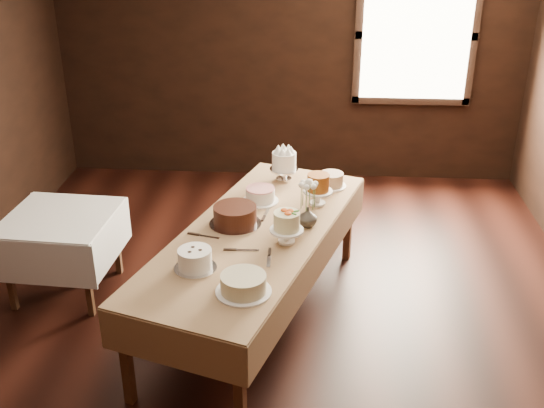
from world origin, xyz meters
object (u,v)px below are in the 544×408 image
at_px(flower_vase, 307,217).
at_px(cake_lattice, 260,196).
at_px(display_table, 255,238).
at_px(side_table, 60,225).
at_px(cake_chocolate, 235,216).
at_px(cake_cream, 243,284).
at_px(cake_caramel, 318,191).
at_px(cake_swirl, 195,260).
at_px(cake_flowers, 287,229).
at_px(cake_server_e, 209,237).
at_px(cake_speckled, 331,180).
at_px(cake_server_b, 269,261).
at_px(cake_server_d, 309,219).
at_px(cake_meringue, 284,167).
at_px(cake_server_a, 248,250).
at_px(cake_server_c, 267,211).

bearing_deg(flower_vase, cake_lattice, 133.81).
distance_m(display_table, side_table, 1.58).
relative_size(cake_chocolate, cake_cream, 1.26).
distance_m(cake_lattice, cake_caramel, 0.45).
distance_m(cake_chocolate, flower_vase, 0.52).
relative_size(cake_lattice, cake_swirl, 0.97).
bearing_deg(cake_flowers, cake_server_e, 176.19).
bearing_deg(cake_cream, display_table, 90.22).
distance_m(cake_flowers, cake_server_e, 0.55).
height_order(cake_caramel, cake_server_e, cake_caramel).
height_order(cake_speckled, cake_server_b, cake_speckled).
height_order(cake_lattice, cake_server_d, cake_lattice).
bearing_deg(cake_caramel, side_table, -174.68).
distance_m(cake_meringue, cake_server_a, 1.23).
distance_m(cake_server_c, cake_server_e, 0.57).
xyz_separation_m(cake_flowers, cake_cream, (-0.23, -0.64, -0.05)).
bearing_deg(cake_server_e, cake_cream, -50.80).
relative_size(cake_meringue, cake_caramel, 0.99).
distance_m(cake_server_d, flower_vase, 0.12).
bearing_deg(side_table, display_table, -10.52).
xyz_separation_m(side_table, cake_server_c, (1.61, 0.02, 0.16)).
xyz_separation_m(cake_caramel, cake_server_c, (-0.38, -0.16, -0.11)).
xyz_separation_m(cake_meringue, cake_server_e, (-0.47, -1.04, -0.11)).
relative_size(cake_caramel, cake_server_a, 1.08).
xyz_separation_m(cake_swirl, cake_server_c, (0.39, 0.86, -0.06)).
height_order(side_table, flower_vase, flower_vase).
relative_size(cake_server_c, cake_server_e, 1.00).
relative_size(cake_lattice, cake_server_a, 1.24).
height_order(cake_meringue, flower_vase, cake_meringue).
bearing_deg(cake_meringue, cake_lattice, -110.18).
relative_size(cake_server_b, cake_server_c, 1.00).
xyz_separation_m(side_table, cake_chocolate, (1.40, -0.20, 0.22)).
height_order(cake_chocolate, cake_server_d, cake_chocolate).
bearing_deg(cake_speckled, cake_lattice, -149.43).
xyz_separation_m(display_table, cake_chocolate, (-0.15, 0.09, 0.13)).
relative_size(side_table, cake_server_d, 3.55).
bearing_deg(cake_cream, cake_chocolate, 100.04).
height_order(cake_server_a, cake_server_e, same).
height_order(cake_speckled, cake_chocolate, cake_chocolate).
bearing_deg(cake_chocolate, cake_server_c, 46.40).
distance_m(cake_flowers, cake_cream, 0.68).
xyz_separation_m(cake_flowers, cake_server_a, (-0.25, -0.13, -0.10)).
height_order(cake_meringue, cake_swirl, cake_meringue).
xyz_separation_m(cake_caramel, cake_server_a, (-0.46, -0.76, -0.11)).
xyz_separation_m(cake_lattice, cake_cream, (0.01, -1.28, 0.01)).
distance_m(cake_server_b, cake_server_c, 0.73).
bearing_deg(cake_lattice, display_table, -89.56).
height_order(cake_lattice, cake_server_e, cake_lattice).
xyz_separation_m(cake_flowers, flower_vase, (0.14, 0.25, -0.03)).
height_order(cake_flowers, cake_swirl, cake_flowers).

